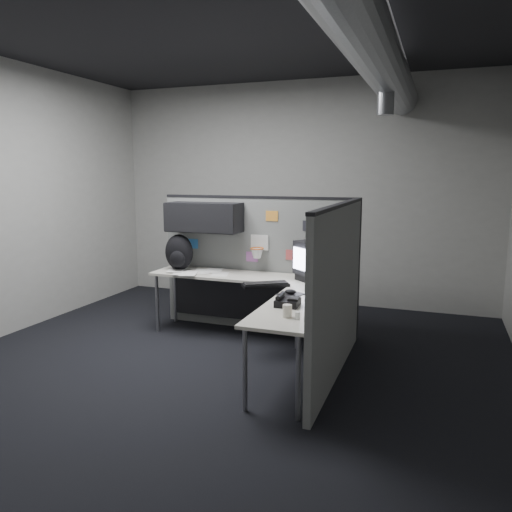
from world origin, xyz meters
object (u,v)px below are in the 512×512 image
at_px(keyboard, 266,284).
at_px(phone, 287,301).
at_px(monitor, 317,260).
at_px(backpack, 179,253).
at_px(desk, 259,292).

height_order(keyboard, phone, phone).
relative_size(monitor, backpack, 1.23).
bearing_deg(monitor, phone, -95.22).
bearing_deg(keyboard, backpack, 171.50).
relative_size(desk, backpack, 5.29).
height_order(phone, backpack, backpack).
bearing_deg(monitor, keyboard, -138.41).
xyz_separation_m(monitor, phone, (0.00, -1.12, -0.19)).
distance_m(desk, backpack, 1.22).
bearing_deg(keyboard, phone, -45.00).
relative_size(keyboard, phone, 2.12).
height_order(monitor, phone, monitor).
distance_m(phone, backpack, 2.05).
bearing_deg(backpack, monitor, -1.16).
relative_size(desk, monitor, 4.30).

